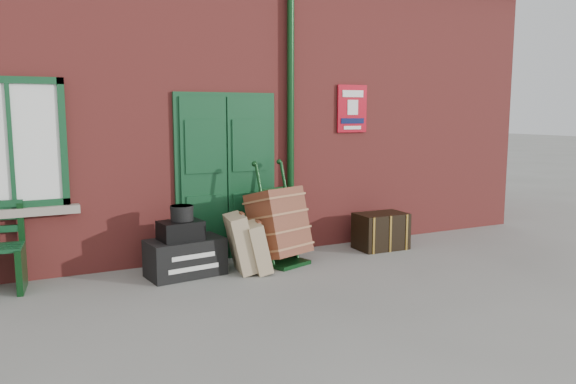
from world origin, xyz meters
TOP-DOWN VIEW (x-y plane):
  - ground at (0.00, 0.00)m, footprint 80.00×80.00m
  - station_building at (-0.00, 3.49)m, footprint 10.30×4.30m
  - houdini_trunk at (-1.06, 0.90)m, footprint 0.97×0.61m
  - strongbox at (-1.11, 0.90)m, footprint 0.55×0.43m
  - hatbox at (-1.08, 0.93)m, footprint 0.31×0.31m
  - suitcase_back at (-0.40, 0.73)m, footprint 0.43×0.56m
  - suitcase_front at (-0.22, 0.63)m, footprint 0.38×0.51m
  - porter_trolley at (0.22, 0.91)m, footprint 0.84×0.87m
  - dark_trunk at (1.91, 0.97)m, footprint 0.74×0.49m

SIDE VIEW (x-z plane):
  - ground at x=0.00m, z-range 0.00..0.00m
  - houdini_trunk at x=-1.06m, z-range 0.00..0.46m
  - dark_trunk at x=1.91m, z-range 0.00..0.53m
  - suitcase_front at x=-0.22m, z-range 0.00..0.64m
  - suitcase_back at x=-0.40m, z-range 0.00..0.75m
  - porter_trolley at x=0.22m, z-range -0.15..1.18m
  - strongbox at x=-1.11m, z-range 0.46..0.69m
  - hatbox at x=-1.08m, z-range 0.69..0.87m
  - station_building at x=0.00m, z-range -0.02..4.34m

